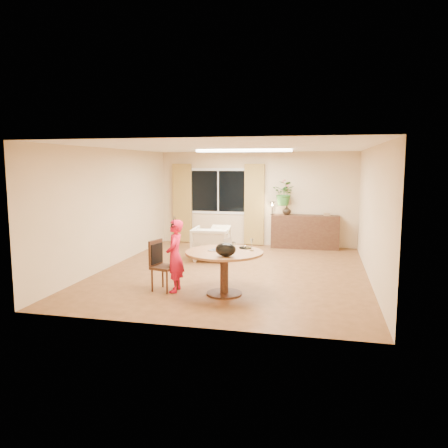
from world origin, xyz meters
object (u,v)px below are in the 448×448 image
dining_table (224,261)px  dining_chair (165,266)px  armchair (211,243)px  sideboard (305,232)px  child (175,256)px

dining_table → dining_chair: bearing=-179.6°
armchair → sideboard: size_ratio=0.48×
dining_table → dining_chair: 1.10m
dining_chair → child: 0.27m
dining_chair → armchair: bearing=101.4°
child → dining_table: bearing=83.9°
dining_table → sideboard: (1.18, 4.64, -0.15)m
armchair → child: bearing=87.2°
dining_chair → child: (0.20, 0.00, 0.19)m
dining_table → dining_chair: dining_chair is taller
child → armchair: (-0.03, 2.69, -0.25)m
dining_chair → sideboard: (2.28, 4.65, -0.00)m
dining_table → armchair: 2.85m
dining_table → sideboard: size_ratio=0.75×
dining_chair → armchair: size_ratio=1.05×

